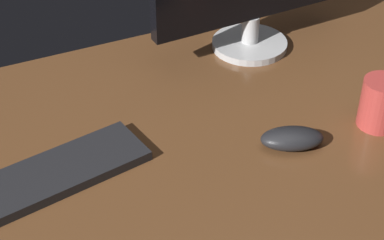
{
  "coord_description": "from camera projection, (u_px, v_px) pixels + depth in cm",
  "views": [
    {
      "loc": [
        -45.7,
        -83.87,
        76.96
      ],
      "look_at": [
        -6.09,
        -0.79,
        8.0
      ],
      "focal_mm": 59.82,
      "sensor_mm": 36.0,
      "label": 1
    }
  ],
  "objects": [
    {
      "name": "desk",
      "position": [
        219.0,
        139.0,
        1.22
      ],
      "size": [
        140.0,
        84.0,
        2.0
      ],
      "primitive_type": "cube",
      "color": "brown",
      "rests_on": "ground"
    },
    {
      "name": "keyboard",
      "position": [
        27.0,
        186.0,
        1.09
      ],
      "size": [
        44.7,
        18.58,
        1.82
      ],
      "primitive_type": "cube",
      "rotation": [
        0.0,
        0.0,
        0.17
      ],
      "color": "black",
      "rests_on": "desk"
    },
    {
      "name": "computer_mouse",
      "position": [
        292.0,
        138.0,
        1.17
      ],
      "size": [
        13.08,
        9.9,
        3.84
      ],
      "primitive_type": "ellipsoid",
      "rotation": [
        0.0,
        0.0,
        -0.37
      ],
      "color": "black",
      "rests_on": "desk"
    },
    {
      "name": "coffee_mug",
      "position": [
        381.0,
        103.0,
        1.21
      ],
      "size": [
        7.86,
        7.86,
        9.87
      ],
      "primitive_type": "cylinder",
      "color": "#B23833",
      "rests_on": "desk"
    }
  ]
}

